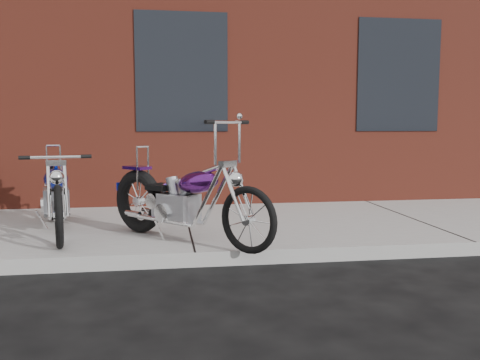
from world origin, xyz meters
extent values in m
plane|color=black|center=(0.00, 0.00, 0.00)|extent=(120.00, 120.00, 0.00)
cube|color=gray|center=(0.00, 1.50, 0.07)|extent=(22.00, 3.00, 0.15)
cube|color=maroon|center=(0.00, 8.00, 4.00)|extent=(22.00, 10.00, 8.00)
torus|color=black|center=(-0.48, 0.95, 0.52)|extent=(0.61, 0.64, 0.74)
torus|color=black|center=(0.61, -0.23, 0.48)|extent=(0.51, 0.54, 0.67)
cube|color=#969696|center=(-0.04, 0.47, 0.51)|extent=(0.49, 0.49, 0.31)
ellipsoid|color=#52176B|center=(0.16, 0.26, 0.80)|extent=(0.58, 0.59, 0.31)
cube|color=black|center=(-0.22, 0.66, 0.71)|extent=(0.37, 0.38, 0.06)
cylinder|color=white|center=(0.53, -0.14, 0.75)|extent=(0.23, 0.25, 0.55)
cylinder|color=white|center=(0.44, -0.04, 1.43)|extent=(0.43, 0.41, 0.03)
cylinder|color=white|center=(-0.43, 0.89, 0.91)|extent=(0.03, 0.03, 0.49)
cylinder|color=white|center=(-0.10, 0.71, 0.38)|extent=(0.66, 0.71, 0.05)
torus|color=black|center=(-1.66, 1.77, 0.51)|extent=(0.30, 0.74, 0.73)
torus|color=black|center=(-1.32, 0.23, 0.48)|extent=(0.21, 0.66, 0.66)
cube|color=#969696|center=(-1.52, 1.14, 0.50)|extent=(0.36, 0.46, 0.30)
ellipsoid|color=#0B1FBE|center=(-1.46, 0.87, 0.80)|extent=(0.38, 0.60, 0.31)
cube|color=beige|center=(-1.58, 1.40, 0.71)|extent=(0.30, 0.33, 0.06)
cylinder|color=white|center=(-1.34, 0.35, 0.74)|extent=(0.10, 0.29, 0.54)
cylinder|color=white|center=(-1.37, 0.47, 1.07)|extent=(0.55, 0.15, 0.03)
cylinder|color=white|center=(-1.65, 1.69, 0.90)|extent=(0.03, 0.03, 0.48)
cylinder|color=white|center=(-1.45, 1.39, 0.37)|extent=(0.25, 0.90, 0.05)
camera|label=1|loc=(-0.29, -4.89, 1.39)|focal=38.00mm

